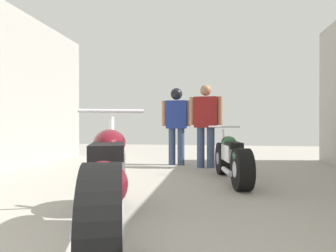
% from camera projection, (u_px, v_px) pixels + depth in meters
% --- Properties ---
extents(ground_plane, '(17.72, 17.72, 0.00)m').
position_uv_depth(ground_plane, '(167.00, 196.00, 3.50)').
color(ground_plane, '#9E998E').
extents(motorcycle_maroon_cruiser, '(0.95, 2.13, 1.02)m').
position_uv_depth(motorcycle_maroon_cruiser, '(108.00, 182.00, 2.21)').
color(motorcycle_maroon_cruiser, black).
rests_on(motorcycle_maroon_cruiser, ground_plane).
extents(motorcycle_black_naked, '(0.60, 1.81, 0.84)m').
position_uv_depth(motorcycle_black_naked, '(232.00, 159.00, 4.40)').
color(motorcycle_black_naked, black).
rests_on(motorcycle_black_naked, ground_plane).
extents(mechanic_in_blue, '(0.67, 0.28, 1.66)m').
position_uv_depth(mechanic_in_blue, '(206.00, 121.00, 5.83)').
color(mechanic_in_blue, '#384766').
rests_on(mechanic_in_blue, ground_plane).
extents(mechanic_with_helmet, '(0.65, 0.25, 1.65)m').
position_uv_depth(mechanic_with_helmet, '(176.00, 119.00, 6.26)').
color(mechanic_with_helmet, '#384766').
rests_on(mechanic_with_helmet, ground_plane).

